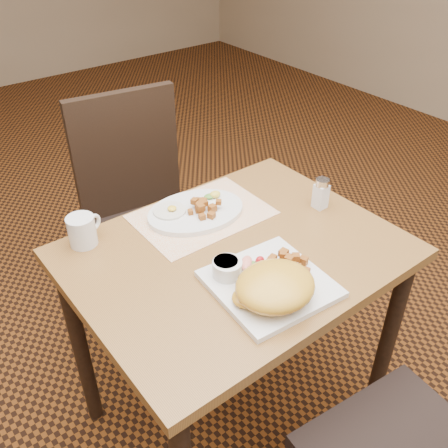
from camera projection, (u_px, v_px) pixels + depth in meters
ground at (233, 411)px, 1.83m from camera, size 8.00×8.00×0.00m
table at (236, 279)px, 1.46m from camera, size 0.90×0.70×0.75m
chair_far at (142, 206)px, 1.96m from camera, size 0.48×0.49×0.97m
placemat at (202, 215)px, 1.54m from camera, size 0.40×0.28×0.00m
plate_square at (269, 284)px, 1.27m from camera, size 0.30×0.30×0.02m
plate_oval at (196, 212)px, 1.53m from camera, size 0.34×0.27×0.02m
hollandaise_mound at (274, 287)px, 1.19m from camera, size 0.20×0.18×0.07m
ramekin at (227, 268)px, 1.27m from camera, size 0.08×0.08×0.04m
garnish_sq at (250, 263)px, 1.31m from camera, size 0.08×0.06×0.03m
fried_egg at (170, 210)px, 1.52m from camera, size 0.10×0.10×0.02m
garnish_ov at (213, 195)px, 1.58m from camera, size 0.06×0.04×0.02m
salt_shaker at (321, 193)px, 1.55m from camera, size 0.04×0.04×0.10m
coffee_mug at (83, 230)px, 1.40m from camera, size 0.11×0.08×0.09m
home_fries_sq at (287, 263)px, 1.30m from camera, size 0.11×0.11×0.03m
home_fries_ov at (203, 207)px, 1.52m from camera, size 0.11×0.12×0.03m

